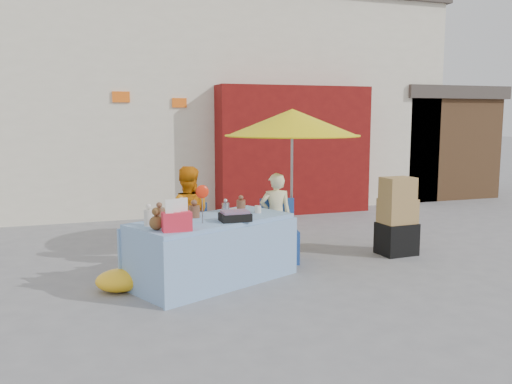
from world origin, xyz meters
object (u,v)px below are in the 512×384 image
object	(u,v)px
umbrella	(292,123)
box_stack	(397,219)
vendor_orange	(187,217)
chair_left	(190,250)
market_table	(212,249)
chair_right	(279,243)
vendor_beige	(276,216)

from	to	relation	value
umbrella	box_stack	bearing A→B (deg)	-18.11
vendor_orange	chair_left	bearing A→B (deg)	102.77
market_table	umbrella	size ratio (longest dim) A/B	1.06
chair_right	vendor_orange	size ratio (longest dim) A/B	0.63
market_table	chair_right	bearing A→B (deg)	3.48
chair_right	umbrella	xyz separation A→B (m)	(0.30, 0.28, 1.64)
chair_right	box_stack	bearing A→B (deg)	5.23
vendor_beige	box_stack	bearing A→B (deg)	-179.06
market_table	vendor_orange	xyz separation A→B (m)	(-0.15, 0.73, 0.28)
umbrella	vendor_orange	bearing A→B (deg)	-174.47
vendor_beige	umbrella	xyz separation A→B (m)	(0.30, 0.15, 1.28)
vendor_beige	umbrella	bearing A→B (deg)	-142.00
box_stack	market_table	bearing A→B (deg)	-171.99
vendor_beige	umbrella	size ratio (longest dim) A/B	0.58
chair_left	box_stack	size ratio (longest dim) A/B	0.75
chair_left	box_stack	bearing A→B (deg)	7.81
chair_right	vendor_beige	world-z (taller)	vendor_beige
chair_right	vendor_orange	bearing A→B (deg)	-174.69
box_stack	umbrella	bearing A→B (deg)	161.89
market_table	box_stack	xyz separation A→B (m)	(2.85, 0.40, 0.12)
vendor_beige	vendor_orange	bearing A→B (deg)	11.43
vendor_orange	vendor_beige	world-z (taller)	vendor_orange
vendor_orange	box_stack	xyz separation A→B (m)	(3.00, -0.32, -0.15)
vendor_orange	box_stack	size ratio (longest dim) A/B	1.19
market_table	box_stack	size ratio (longest dim) A/B	1.96
umbrella	chair_left	bearing A→B (deg)	-169.58
chair_right	box_stack	world-z (taller)	box_stack
chair_left	umbrella	distance (m)	2.27
market_table	chair_left	xyz separation A→B (m)	(-0.15, 0.59, -0.14)
chair_left	chair_right	bearing A→B (deg)	11.43
vendor_orange	market_table	bearing A→B (deg)	112.97
market_table	vendor_beige	bearing A→B (deg)	8.71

